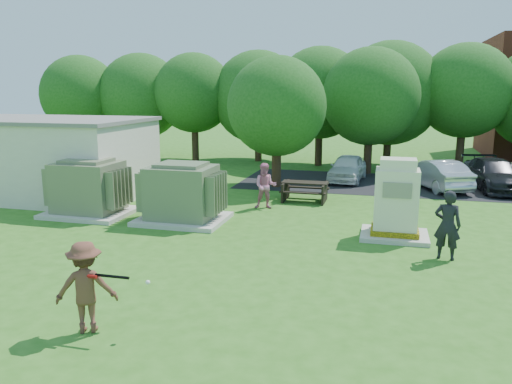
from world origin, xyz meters
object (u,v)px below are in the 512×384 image
(batter, at_px, (86,287))
(car_dark, at_px, (494,175))
(transformer_right, at_px, (182,194))
(picnic_table, at_px, (305,189))
(car_white, at_px, (348,168))
(transformer_left, at_px, (89,189))
(person_by_generator, at_px, (447,225))
(generator_cabinet, at_px, (396,204))
(car_silver_a, at_px, (437,174))
(person_at_picnic, at_px, (265,186))

(batter, bearing_deg, car_dark, -144.61)
(transformer_right, relative_size, picnic_table, 1.59)
(car_white, bearing_deg, picnic_table, -99.40)
(transformer_left, relative_size, person_by_generator, 1.56)
(generator_cabinet, xyz_separation_m, car_silver_a, (1.92, 8.52, -0.41))
(person_by_generator, xyz_separation_m, person_at_picnic, (-6.17, 4.44, -0.07))
(person_by_generator, bearing_deg, generator_cabinet, -41.34)
(batter, xyz_separation_m, person_at_picnic, (0.90, 10.59, -0.01))
(transformer_left, relative_size, generator_cabinet, 1.20)
(transformer_left, xyz_separation_m, transformer_right, (3.70, 0.00, 0.00))
(generator_cabinet, height_order, batter, generator_cabinet)
(car_white, bearing_deg, generator_cabinet, -71.85)
(picnic_table, relative_size, person_at_picnic, 1.06)
(picnic_table, relative_size, batter, 1.05)
(generator_cabinet, bearing_deg, car_silver_a, 77.31)
(transformer_right, height_order, car_dark, transformer_right)
(car_dark, bearing_deg, car_silver_a, -177.70)
(batter, height_order, car_dark, batter)
(car_dark, bearing_deg, picnic_table, -159.37)
(generator_cabinet, xyz_separation_m, picnic_table, (-3.57, 4.40, -0.59))
(car_white, bearing_deg, person_by_generator, -67.47)
(car_dark, bearing_deg, batter, -130.53)
(transformer_left, distance_m, picnic_table, 8.50)
(transformer_left, bearing_deg, batter, -57.20)
(generator_cabinet, xyz_separation_m, person_at_picnic, (-4.83, 2.71, -0.20))
(picnic_table, bearing_deg, transformer_right, -130.15)
(car_white, xyz_separation_m, car_silver_a, (4.17, -1.03, 0.02))
(person_at_picnic, relative_size, car_white, 0.46)
(generator_cabinet, bearing_deg, picnic_table, 129.01)
(person_by_generator, height_order, car_dark, person_by_generator)
(generator_cabinet, bearing_deg, person_by_generator, -52.26)
(car_silver_a, bearing_deg, transformer_left, 9.21)
(car_dark, bearing_deg, person_by_generator, -115.64)
(generator_cabinet, xyz_separation_m, person_by_generator, (1.34, -1.73, -0.13))
(transformer_left, height_order, picnic_table, transformer_left)
(car_white, xyz_separation_m, car_dark, (6.72, -0.51, 0.03))
(person_at_picnic, bearing_deg, batter, -105.93)
(picnic_table, height_order, person_at_picnic, person_at_picnic)
(picnic_table, relative_size, car_white, 0.49)
(batter, bearing_deg, picnic_table, -123.56)
(person_by_generator, distance_m, person_at_picnic, 7.60)
(car_white, relative_size, car_silver_a, 0.93)
(person_by_generator, bearing_deg, car_silver_a, -82.34)
(batter, relative_size, car_white, 0.46)
(transformer_right, relative_size, generator_cabinet, 1.20)
(transformer_left, relative_size, person_at_picnic, 1.69)
(transformer_left, relative_size, car_white, 0.78)
(transformer_left, bearing_deg, person_at_picnic, 23.23)
(transformer_left, distance_m, car_white, 12.80)
(person_at_picnic, xyz_separation_m, car_dark, (9.29, 6.34, -0.19))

